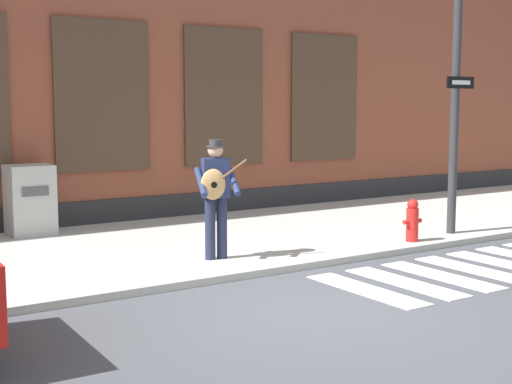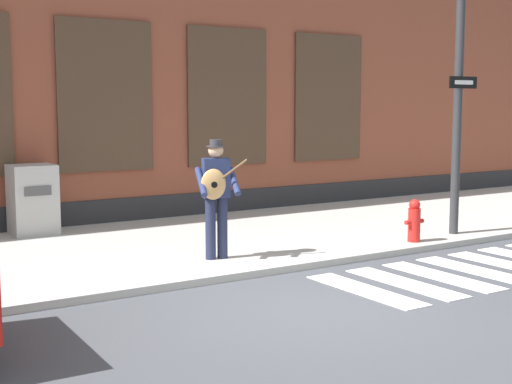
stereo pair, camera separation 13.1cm
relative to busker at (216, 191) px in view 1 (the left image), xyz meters
name	(u,v)px [view 1 (the left image)]	position (x,y,z in m)	size (l,w,h in m)	color
ground_plane	(315,308)	(-0.13, -2.49, -1.09)	(160.00, 160.00, 0.00)	#424449
sidewalk	(162,246)	(-0.13, 1.53, -1.04)	(28.00, 4.90, 0.10)	#ADAAA3
building_backdrop	(65,47)	(-0.13, 5.97, 2.44)	(28.00, 4.06, 7.08)	brown
crosswalk	(490,267)	(3.28, -2.22, -1.08)	(5.20, 1.90, 0.01)	silver
busker	(216,191)	(0.00, 0.00, 0.00)	(0.72, 0.65, 1.73)	#1E233D
traffic_light	(504,3)	(4.43, -1.38, 2.81)	(0.65, 2.76, 5.56)	#2D2D30
utility_box	(30,200)	(-1.66, 3.52, -0.39)	(0.75, 0.70, 1.20)	#ADADA8
fire_hydrant	(412,221)	(3.38, -0.57, -0.64)	(0.38, 0.20, 0.70)	red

